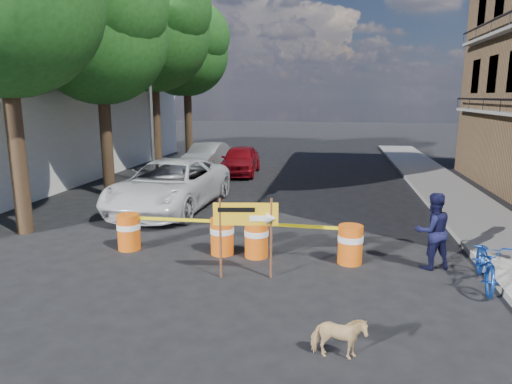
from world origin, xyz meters
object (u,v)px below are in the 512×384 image
(barrel_far_right, at_px, (350,244))
(bicycle, at_px, (488,241))
(suv_white, at_px, (170,185))
(sedan_red, at_px, (240,160))
(detour_sign, at_px, (254,220))
(dog, at_px, (339,337))
(barrel_mid_right, at_px, (256,238))
(pedestrian, at_px, (432,231))
(barrel_far_left, at_px, (129,231))
(barrel_mid_left, at_px, (222,235))
(sedan_silver, at_px, (207,156))

(barrel_far_right, relative_size, bicycle, 0.47)
(suv_white, height_order, sedan_red, suv_white)
(detour_sign, xyz_separation_m, dog, (1.74, -2.78, -0.92))
(barrel_mid_right, xyz_separation_m, bicycle, (4.85, -0.91, 0.48))
(detour_sign, bearing_deg, pedestrian, 9.04)
(barrel_mid_right, relative_size, pedestrian, 0.52)
(barrel_far_left, xyz_separation_m, suv_white, (-0.44, 4.19, 0.35))
(barrel_mid_left, relative_size, sedan_red, 0.22)
(barrel_mid_right, distance_m, dog, 4.50)
(barrel_far_right, xyz_separation_m, suv_white, (-5.87, 4.27, 0.35))
(bicycle, relative_size, dog, 2.37)
(barrel_mid_left, height_order, sedan_silver, sedan_silver)
(barrel_far_left, xyz_separation_m, barrel_far_right, (5.43, -0.08, 0.00))
(barrel_mid_right, xyz_separation_m, pedestrian, (3.96, -0.06, 0.39))
(suv_white, bearing_deg, sedan_red, 86.42)
(barrel_mid_left, height_order, dog, barrel_mid_left)
(barrel_far_right, relative_size, suv_white, 0.15)
(bicycle, distance_m, suv_white, 9.94)
(barrel_far_left, bearing_deg, dog, -38.44)
(pedestrian, distance_m, sedan_red, 13.36)
(pedestrian, relative_size, sedan_silver, 0.41)
(sedan_red, bearing_deg, detour_sign, -80.31)
(bicycle, height_order, sedan_silver, bicycle)
(suv_white, bearing_deg, barrel_mid_right, -45.03)
(dog, distance_m, suv_white, 9.99)
(barrel_mid_left, height_order, barrel_far_right, same)
(bicycle, height_order, suv_white, bicycle)
(barrel_mid_right, bearing_deg, barrel_far_left, 179.97)
(suv_white, bearing_deg, barrel_mid_left, -51.96)
(bicycle, bearing_deg, suv_white, 157.11)
(barrel_far_right, bearing_deg, suv_white, 143.99)
(dog, bearing_deg, sedan_silver, 21.39)
(bicycle, xyz_separation_m, suv_white, (-8.53, 5.10, -0.13))
(barrel_mid_left, height_order, sedan_red, sedan_red)
(barrel_far_right, bearing_deg, detour_sign, -149.01)
(barrel_far_right, height_order, dog, barrel_far_right)
(sedan_red, bearing_deg, pedestrian, -63.00)
(suv_white, height_order, sedan_silver, suv_white)
(dog, xyz_separation_m, suv_white, (-5.58, 8.27, 0.48))
(detour_sign, bearing_deg, sedan_silver, 100.56)
(barrel_far_right, xyz_separation_m, bicycle, (2.66, -0.83, 0.48))
(dog, bearing_deg, sedan_red, 16.26)
(suv_white, relative_size, sedan_silver, 1.41)
(barrel_far_left, bearing_deg, barrel_far_right, -0.80)
(pedestrian, relative_size, suv_white, 0.29)
(suv_white, xyz_separation_m, sedan_red, (0.93, 7.30, -0.12))
(barrel_far_left, relative_size, barrel_mid_left, 1.00)
(barrel_mid_right, xyz_separation_m, barrel_far_right, (2.19, -0.07, 0.00))
(sedan_silver, bearing_deg, suv_white, -79.44)
(barrel_far_left, height_order, barrel_mid_left, same)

